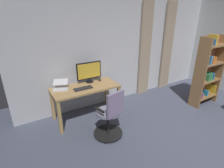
{
  "coord_description": "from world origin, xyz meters",
  "views": [
    {
      "loc": [
        2.63,
        0.92,
        2.2
      ],
      "look_at": [
        1.06,
        -1.69,
        0.95
      ],
      "focal_mm": 27.86,
      "sensor_mm": 36.0,
      "label": 1
    }
  ],
  "objects_px": {
    "desk": "(86,91)",
    "computer_keyboard": "(83,88)",
    "computer_mouse": "(100,80)",
    "office_chair": "(110,116)",
    "laptop": "(61,86)",
    "bookshelf": "(207,71)",
    "computer_monitor": "(89,71)"
  },
  "relations": [
    {
      "from": "desk",
      "to": "computer_mouse",
      "type": "bearing_deg",
      "value": -158.52
    },
    {
      "from": "computer_monitor",
      "to": "bookshelf",
      "type": "bearing_deg",
      "value": 157.05
    },
    {
      "from": "computer_mouse",
      "to": "bookshelf",
      "type": "xyz_separation_m",
      "value": [
        -2.42,
        1.09,
        0.11
      ]
    },
    {
      "from": "office_chair",
      "to": "bookshelf",
      "type": "bearing_deg",
      "value": -13.47
    },
    {
      "from": "desk",
      "to": "computer_keyboard",
      "type": "xyz_separation_m",
      "value": [
        0.08,
        0.08,
        0.11
      ]
    },
    {
      "from": "computer_mouse",
      "to": "computer_keyboard",
      "type": "bearing_deg",
      "value": 26.25
    },
    {
      "from": "laptop",
      "to": "computer_keyboard",
      "type": "bearing_deg",
      "value": 168.85
    },
    {
      "from": "office_chair",
      "to": "computer_mouse",
      "type": "bearing_deg",
      "value": 60.31
    },
    {
      "from": "office_chair",
      "to": "computer_keyboard",
      "type": "xyz_separation_m",
      "value": [
        0.19,
        -0.77,
        0.31
      ]
    },
    {
      "from": "computer_monitor",
      "to": "computer_mouse",
      "type": "height_order",
      "value": "computer_monitor"
    },
    {
      "from": "computer_monitor",
      "to": "laptop",
      "type": "bearing_deg",
      "value": 3.68
    },
    {
      "from": "bookshelf",
      "to": "computer_mouse",
      "type": "bearing_deg",
      "value": -24.19
    },
    {
      "from": "desk",
      "to": "bookshelf",
      "type": "height_order",
      "value": "bookshelf"
    },
    {
      "from": "bookshelf",
      "to": "computer_monitor",
      "type": "bearing_deg",
      "value": -22.95
    },
    {
      "from": "office_chair",
      "to": "computer_monitor",
      "type": "xyz_separation_m",
      "value": [
        -0.09,
        -1.07,
        0.55
      ]
    },
    {
      "from": "computer_mouse",
      "to": "office_chair",
      "type": "bearing_deg",
      "value": 72.57
    },
    {
      "from": "computer_monitor",
      "to": "computer_keyboard",
      "type": "xyz_separation_m",
      "value": [
        0.28,
        0.29,
        -0.25
      ]
    },
    {
      "from": "desk",
      "to": "computer_monitor",
      "type": "relative_size",
      "value": 2.46
    },
    {
      "from": "computer_monitor",
      "to": "desk",
      "type": "bearing_deg",
      "value": 47.16
    },
    {
      "from": "computer_keyboard",
      "to": "bookshelf",
      "type": "distance_m",
      "value": 3.05
    },
    {
      "from": "desk",
      "to": "computer_mouse",
      "type": "height_order",
      "value": "computer_mouse"
    },
    {
      "from": "desk",
      "to": "computer_keyboard",
      "type": "relative_size",
      "value": 3.64
    },
    {
      "from": "desk",
      "to": "computer_mouse",
      "type": "distance_m",
      "value": 0.48
    },
    {
      "from": "desk",
      "to": "computer_keyboard",
      "type": "height_order",
      "value": "computer_keyboard"
    },
    {
      "from": "computer_monitor",
      "to": "computer_keyboard",
      "type": "distance_m",
      "value": 0.47
    },
    {
      "from": "desk",
      "to": "office_chair",
      "type": "xyz_separation_m",
      "value": [
        -0.11,
        0.86,
        -0.19
      ]
    },
    {
      "from": "laptop",
      "to": "office_chair",
      "type": "bearing_deg",
      "value": 140.95
    },
    {
      "from": "office_chair",
      "to": "laptop",
      "type": "height_order",
      "value": "office_chair"
    },
    {
      "from": "computer_keyboard",
      "to": "desk",
      "type": "bearing_deg",
      "value": -135.08
    },
    {
      "from": "office_chair",
      "to": "computer_keyboard",
      "type": "relative_size",
      "value": 2.49
    },
    {
      "from": "office_chair",
      "to": "computer_keyboard",
      "type": "distance_m",
      "value": 0.85
    },
    {
      "from": "laptop",
      "to": "computer_mouse",
      "type": "bearing_deg",
      "value": -158.42
    }
  ]
}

